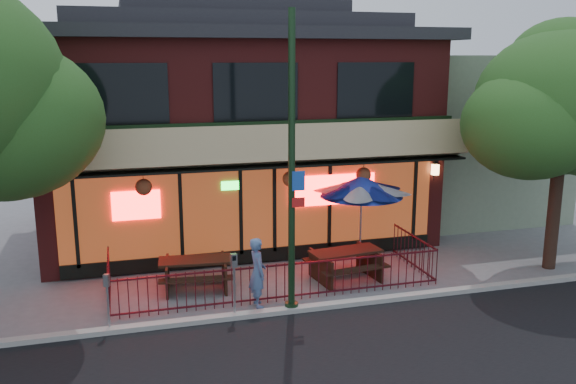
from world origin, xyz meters
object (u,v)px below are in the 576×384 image
object	(u,v)px
picnic_table_left	(196,269)
parking_meter_far	(107,293)
street_tree_right	(565,94)
parking_meter_near	(234,275)
picnic_table_right	(346,260)
patio_umbrella	(362,186)
street_light	(292,182)
pedestrian	(258,272)

from	to	relation	value
picnic_table_left	parking_meter_far	bearing A→B (deg)	-136.93
street_tree_right	parking_meter_near	xyz separation A→B (m)	(-9.42, -0.99, -3.91)
picnic_table_right	patio_umbrella	distance (m)	2.32
street_light	parking_meter_far	size ratio (longest dim) A/B	5.24
picnic_table_right	parking_meter_far	xyz separation A→B (m)	(-6.20, -1.62, 0.36)
pedestrian	parking_meter_near	distance (m)	0.86
parking_meter_near	picnic_table_left	bearing A→B (deg)	107.12
street_light	street_tree_right	bearing A→B (deg)	7.01
parking_meter_near	parking_meter_far	distance (m)	2.82
picnic_table_right	parking_meter_near	world-z (taller)	parking_meter_near
picnic_table_right	pedestrian	distance (m)	2.95
street_light	patio_umbrella	size ratio (longest dim) A/B	2.57
picnic_table_right	parking_meter_near	distance (m)	3.78
street_tree_right	parking_meter_near	bearing A→B (deg)	-174.03
picnic_table_left	picnic_table_right	size ratio (longest dim) A/B	0.97
picnic_table_left	pedestrian	distance (m)	2.05
street_light	pedestrian	size ratio (longest dim) A/B	4.06
patio_umbrella	pedestrian	xyz separation A→B (m)	(-3.62, -2.30, -1.46)
street_tree_right	parking_meter_far	world-z (taller)	street_tree_right
street_light	street_tree_right	distance (m)	8.30
street_light	picnic_table_right	world-z (taller)	street_light
street_light	patio_umbrella	distance (m)	4.12
picnic_table_right	pedestrian	xyz separation A→B (m)	(-2.71, -1.12, 0.32)
street_tree_right	street_light	bearing A→B (deg)	-172.99
pedestrian	patio_umbrella	bearing A→B (deg)	-59.93
street_light	patio_umbrella	bearing A→B (deg)	43.96
picnic_table_right	parking_meter_near	xyz separation A→B (m)	(-3.38, -1.62, 0.51)
street_light	picnic_table_right	bearing A→B (deg)	39.02
picnic_table_right	pedestrian	size ratio (longest dim) A/B	1.22
picnic_table_left	pedestrian	bearing A→B (deg)	-49.97
street_tree_right	patio_umbrella	bearing A→B (deg)	160.54
picnic_table_right	street_light	bearing A→B (deg)	-140.98
picnic_table_right	parking_meter_far	bearing A→B (deg)	-165.39
picnic_table_right	parking_meter_near	bearing A→B (deg)	-154.45
street_light	parking_meter_near	bearing A→B (deg)	179.89
picnic_table_left	picnic_table_right	xyz separation A→B (m)	(4.01, -0.43, 0.01)
street_tree_right	parking_meter_near	distance (m)	10.25
pedestrian	picnic_table_right	bearing A→B (deg)	-70.00
patio_umbrella	parking_meter_near	distance (m)	5.28
parking_meter_near	parking_meter_far	xyz separation A→B (m)	(-2.82, 0.00, -0.15)
picnic_table_left	street_tree_right	bearing A→B (deg)	-6.02
pedestrian	street_tree_right	bearing A→B (deg)	-89.18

